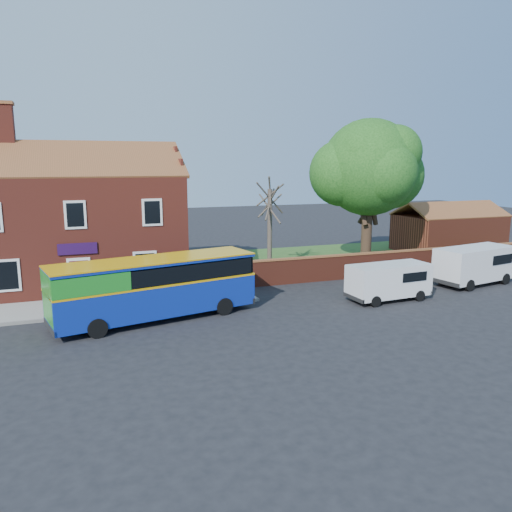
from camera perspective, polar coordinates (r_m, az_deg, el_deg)
name	(u,v)px	position (r m, az deg, el deg)	size (l,w,h in m)	color
ground	(247,328)	(22.62, -1.00, -8.21)	(120.00, 120.00, 0.00)	black
pavement	(81,307)	(27.03, -19.35, -5.52)	(18.00, 3.50, 0.12)	gray
kerb	(82,317)	(25.35, -19.31, -6.56)	(18.00, 0.15, 0.14)	slate
grass_strip	(352,258)	(39.42, 10.96, -0.19)	(26.00, 12.00, 0.04)	#426B28
shop_building	(76,228)	(32.02, -19.86, 3.04)	(12.30, 8.13, 10.50)	maroon
boundary_wall	(399,262)	(34.34, 16.07, -0.67)	(22.00, 0.38, 1.60)	maroon
outbuilding	(448,232)	(44.39, 21.11, 2.57)	(8.20, 5.06, 4.17)	maroon
bus	(149,286)	(23.74, -12.15, -3.37)	(9.86, 4.45, 2.92)	#0D2999
van_near	(389,280)	(27.69, 14.94, -2.69)	(4.56, 2.08, 1.96)	silver
van_far	(475,264)	(32.95, 23.73, -0.81)	(5.47, 2.96, 2.27)	silver
large_tree	(369,171)	(36.16, 12.75, 9.50)	(8.44, 6.68, 10.29)	black
bare_tree	(270,226)	(33.47, 1.58, 3.46)	(2.28, 2.71, 6.08)	#4C4238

